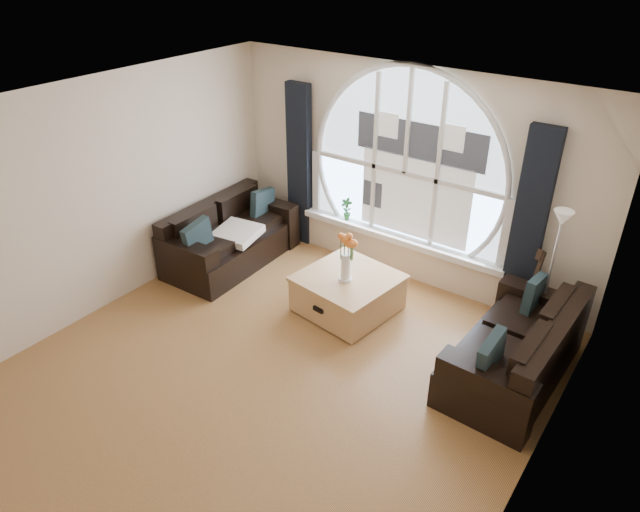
{
  "coord_description": "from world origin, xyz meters",
  "views": [
    {
      "loc": [
        3.04,
        -3.32,
        4.02
      ],
      "look_at": [
        0.0,
        0.9,
        1.05
      ],
      "focal_mm": 32.2,
      "sensor_mm": 36.0,
      "label": 1
    }
  ],
  "objects_px": {
    "sofa_right": "(514,345)",
    "vase_flowers": "(346,251)",
    "coffee_chest": "(348,292)",
    "sofa_left": "(231,236)",
    "floor_lamp": "(548,279)",
    "guitar": "(534,287)",
    "potted_plant": "(347,209)"
  },
  "relations": [
    {
      "from": "sofa_left",
      "to": "coffee_chest",
      "type": "bearing_deg",
      "value": -3.32
    },
    {
      "from": "guitar",
      "to": "vase_flowers",
      "type": "bearing_deg",
      "value": -129.21
    },
    {
      "from": "coffee_chest",
      "to": "guitar",
      "type": "bearing_deg",
      "value": 34.67
    },
    {
      "from": "sofa_right",
      "to": "vase_flowers",
      "type": "distance_m",
      "value": 2.04
    },
    {
      "from": "vase_flowers",
      "to": "floor_lamp",
      "type": "relative_size",
      "value": 0.44
    },
    {
      "from": "sofa_right",
      "to": "potted_plant",
      "type": "xyz_separation_m",
      "value": [
        -2.78,
        1.14,
        0.31
      ]
    },
    {
      "from": "vase_flowers",
      "to": "floor_lamp",
      "type": "height_order",
      "value": "floor_lamp"
    },
    {
      "from": "floor_lamp",
      "to": "guitar",
      "type": "distance_m",
      "value": 0.38
    },
    {
      "from": "floor_lamp",
      "to": "guitar",
      "type": "relative_size",
      "value": 1.51
    },
    {
      "from": "guitar",
      "to": "floor_lamp",
      "type": "bearing_deg",
      "value": -30.43
    },
    {
      "from": "floor_lamp",
      "to": "sofa_left",
      "type": "bearing_deg",
      "value": -170.03
    },
    {
      "from": "vase_flowers",
      "to": "sofa_left",
      "type": "bearing_deg",
      "value": 176.22
    },
    {
      "from": "coffee_chest",
      "to": "vase_flowers",
      "type": "xyz_separation_m",
      "value": [
        0.01,
        -0.09,
        0.61
      ]
    },
    {
      "from": "floor_lamp",
      "to": "guitar",
      "type": "xyz_separation_m",
      "value": [
        -0.16,
        0.21,
        -0.27
      ]
    },
    {
      "from": "coffee_chest",
      "to": "floor_lamp",
      "type": "relative_size",
      "value": 0.65
    },
    {
      "from": "guitar",
      "to": "potted_plant",
      "type": "xyz_separation_m",
      "value": [
        -2.65,
        0.18,
        0.18
      ]
    },
    {
      "from": "sofa_left",
      "to": "coffee_chest",
      "type": "distance_m",
      "value": 1.94
    },
    {
      "from": "guitar",
      "to": "potted_plant",
      "type": "height_order",
      "value": "guitar"
    },
    {
      "from": "guitar",
      "to": "sofa_right",
      "type": "bearing_deg",
      "value": -60.59
    },
    {
      "from": "coffee_chest",
      "to": "guitar",
      "type": "relative_size",
      "value": 0.98
    },
    {
      "from": "coffee_chest",
      "to": "floor_lamp",
      "type": "xyz_separation_m",
      "value": [
        2.03,
        0.74,
        0.54
      ]
    },
    {
      "from": "sofa_left",
      "to": "guitar",
      "type": "bearing_deg",
      "value": 11.35
    },
    {
      "from": "sofa_right",
      "to": "coffee_chest",
      "type": "height_order",
      "value": "sofa_right"
    },
    {
      "from": "floor_lamp",
      "to": "sofa_right",
      "type": "bearing_deg",
      "value": -92.35
    },
    {
      "from": "coffee_chest",
      "to": "floor_lamp",
      "type": "height_order",
      "value": "floor_lamp"
    },
    {
      "from": "sofa_right",
      "to": "vase_flowers",
      "type": "xyz_separation_m",
      "value": [
        -1.99,
        -0.07,
        0.46
      ]
    },
    {
      "from": "sofa_left",
      "to": "sofa_right",
      "type": "distance_m",
      "value": 3.94
    },
    {
      "from": "potted_plant",
      "to": "coffee_chest",
      "type": "bearing_deg",
      "value": -55.45
    },
    {
      "from": "sofa_left",
      "to": "coffee_chest",
      "type": "height_order",
      "value": "sofa_left"
    },
    {
      "from": "coffee_chest",
      "to": "potted_plant",
      "type": "xyz_separation_m",
      "value": [
        -0.78,
        1.13,
        0.45
      ]
    },
    {
      "from": "sofa_left",
      "to": "floor_lamp",
      "type": "height_order",
      "value": "floor_lamp"
    },
    {
      "from": "coffee_chest",
      "to": "sofa_left",
      "type": "bearing_deg",
      "value": -173.54
    }
  ]
}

